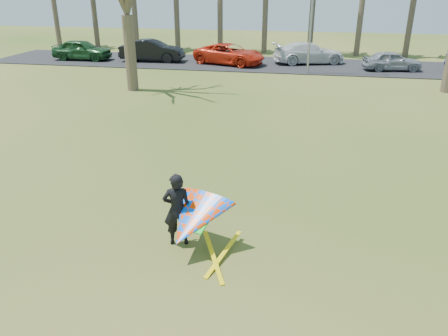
% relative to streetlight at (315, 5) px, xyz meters
% --- Properties ---
extents(ground, '(100.00, 100.00, 0.00)m').
position_rel_streetlight_xyz_m(ground, '(-2.16, -22.00, -4.46)').
color(ground, '#214910').
rests_on(ground, ground).
extents(parking_strip, '(46.00, 7.00, 0.06)m').
position_rel_streetlight_xyz_m(parking_strip, '(-2.16, 3.00, -4.43)').
color(parking_strip, black).
rests_on(parking_strip, ground).
extents(streetlight, '(2.28, 0.18, 8.00)m').
position_rel_streetlight_xyz_m(streetlight, '(0.00, 0.00, 0.00)').
color(streetlight, gray).
rests_on(streetlight, ground).
extents(car_0, '(4.69, 1.95, 1.59)m').
position_rel_streetlight_xyz_m(car_0, '(-18.09, 2.08, -3.61)').
color(car_0, '#1B4520').
rests_on(car_0, parking_strip).
extents(car_1, '(5.08, 1.97, 1.65)m').
position_rel_streetlight_xyz_m(car_1, '(-12.32, 2.50, -3.58)').
color(car_1, black).
rests_on(car_1, parking_strip).
extents(car_2, '(5.96, 4.11, 1.51)m').
position_rel_streetlight_xyz_m(car_2, '(-6.09, 2.38, -3.65)').
color(car_2, red).
rests_on(car_2, parking_strip).
extents(car_3, '(5.83, 3.76, 1.57)m').
position_rel_streetlight_xyz_m(car_3, '(-0.15, 3.87, -3.62)').
color(car_3, silver).
rests_on(car_3, parking_strip).
extents(car_4, '(4.20, 2.24, 1.36)m').
position_rel_streetlight_xyz_m(car_4, '(5.66, 2.02, -3.72)').
color(car_4, gray).
rests_on(car_4, parking_strip).
extents(kite_flyer, '(2.13, 2.39, 2.02)m').
position_rel_streetlight_xyz_m(kite_flyer, '(-2.46, -22.49, -3.61)').
color(kite_flyer, black).
rests_on(kite_flyer, ground).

